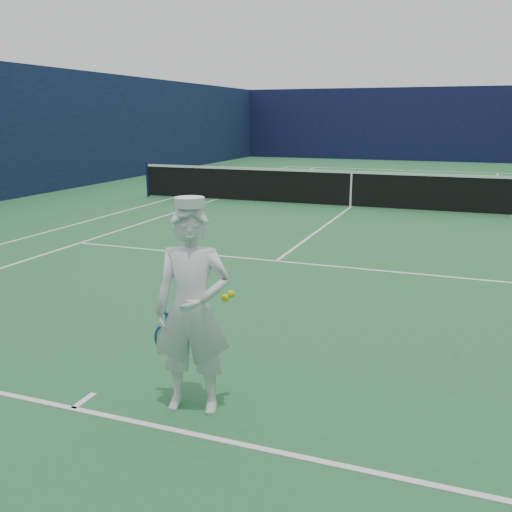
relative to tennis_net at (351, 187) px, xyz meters
The scene contains 5 objects.
ground 0.55m from the tennis_net, ahead, with size 80.00×80.00×0.00m, color #266536.
court_markings 0.55m from the tennis_net, ahead, with size 11.03×23.83×0.01m.
windscreen_fence 1.45m from the tennis_net, ahead, with size 20.12×36.12×4.00m.
tennis_net is the anchor object (origin of this frame).
tennis_player 11.53m from the tennis_net, 85.17° to the right, with size 0.83×0.55×1.83m.
Camera 1 is at (3.04, -15.49, 2.46)m, focal length 40.00 mm.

